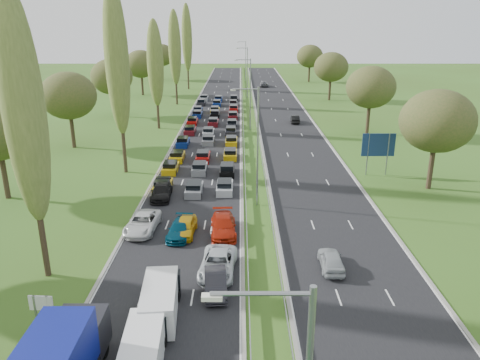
{
  "coord_description": "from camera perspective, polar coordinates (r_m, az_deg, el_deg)",
  "views": [
    {
      "loc": [
        2.77,
        -1.6,
        17.92
      ],
      "look_at": [
        2.76,
        46.5,
        1.5
      ],
      "focal_mm": 35.0,
      "sensor_mm": 36.0,
      "label": 1
    }
  ],
  "objects": [
    {
      "name": "far_carriageway",
      "position": [
        86.41,
        5.69,
        6.79
      ],
      "size": [
        10.5,
        215.0,
        0.04
      ],
      "primitive_type": "cube",
      "color": "black",
      "rests_on": "ground"
    },
    {
      "name": "near_car_2",
      "position": [
        42.9,
        -11.8,
        -5.13
      ],
      "size": [
        2.89,
        5.61,
        1.51
      ],
      "primitive_type": "imported",
      "rotation": [
        0.0,
        0.0,
        -0.07
      ],
      "color": "silver",
      "rests_on": "near_carriageway"
    },
    {
      "name": "woodland_right",
      "position": [
        72.22,
        17.38,
        9.86
      ],
      "size": [
        8.0,
        153.0,
        11.1
      ],
      "color": "#2D2116",
      "rests_on": "ground"
    },
    {
      "name": "ground",
      "position": [
        83.56,
        1.21,
        6.46
      ],
      "size": [
        260.0,
        260.0,
        0.0
      ],
      "primitive_type": "plane",
      "color": "#39531A",
      "rests_on": "ground"
    },
    {
      "name": "near_car_9",
      "position": [
        33.18,
        -3.0,
        -12.38
      ],
      "size": [
        1.84,
        4.42,
        1.42
      ],
      "primitive_type": "imported",
      "rotation": [
        0.0,
        0.0,
        0.08
      ],
      "color": "black",
      "rests_on": "near_carriageway"
    },
    {
      "name": "woodland_left",
      "position": [
        69.59,
        -21.12,
        9.15
      ],
      "size": [
        8.0,
        166.0,
        11.1
      ],
      "color": "#2D2116",
      "rests_on": "ground"
    },
    {
      "name": "far_car_0",
      "position": [
        36.62,
        11.06,
        -9.55
      ],
      "size": [
        1.75,
        4.17,
        1.41
      ],
      "primitive_type": "imported",
      "rotation": [
        0.0,
        0.0,
        3.12
      ],
      "color": "#9FA4A8",
      "rests_on": "far_carriageway"
    },
    {
      "name": "far_car_1",
      "position": [
        87.53,
        6.72,
        7.38
      ],
      "size": [
        1.62,
        4.25,
        1.38
      ],
      "primitive_type": "imported",
      "rotation": [
        0.0,
        0.0,
        3.1
      ],
      "color": "black",
      "rests_on": "far_carriageway"
    },
    {
      "name": "near_car_10",
      "position": [
        35.36,
        -2.72,
        -10.16
      ],
      "size": [
        2.96,
        5.69,
        1.53
      ],
      "primitive_type": "imported",
      "rotation": [
        0.0,
        0.0,
        -0.08
      ],
      "color": "silver",
      "rests_on": "near_carriageway"
    },
    {
      "name": "direction_sign",
      "position": [
        58.7,
        16.51,
        3.91
      ],
      "size": [
        4.0,
        0.16,
        5.2
      ],
      "color": "gray",
      "rests_on": "ground"
    },
    {
      "name": "poplar_row",
      "position": [
        71.43,
        -11.87,
        14.02
      ],
      "size": [
        2.8,
        127.8,
        22.44
      ],
      "color": "#2D2116",
      "rests_on": "ground"
    },
    {
      "name": "near_carriageway",
      "position": [
        86.13,
        -3.35,
        6.81
      ],
      "size": [
        10.5,
        215.0,
        0.04
      ],
      "primitive_type": "cube",
      "color": "black",
      "rests_on": "ground"
    },
    {
      "name": "central_reservation",
      "position": [
        85.89,
        1.18,
        7.18
      ],
      "size": [
        2.36,
        215.0,
        0.32
      ],
      "color": "gray",
      "rests_on": "ground"
    },
    {
      "name": "info_sign",
      "position": [
        32.01,
        -23.06,
        -13.98
      ],
      "size": [
        1.5,
        0.2,
        2.1
      ],
      "color": "gray",
      "rests_on": "ground"
    },
    {
      "name": "near_car_3",
      "position": [
        50.32,
        -9.56,
        -1.38
      ],
      "size": [
        2.27,
        5.11,
        1.46
      ],
      "primitive_type": "imported",
      "rotation": [
        0.0,
        0.0,
        0.05
      ],
      "color": "black",
      "rests_on": "near_carriageway"
    },
    {
      "name": "near_car_12",
      "position": [
        42.31,
        -2.35,
        -5.17
      ],
      "size": [
        1.89,
        4.14,
        1.38
      ],
      "primitive_type": "imported",
      "rotation": [
        0.0,
        0.0,
        -0.07
      ],
      "color": "white",
      "rests_on": "near_carriageway"
    },
    {
      "name": "near_car_11",
      "position": [
        41.38,
        -2.05,
        -5.6
      ],
      "size": [
        2.51,
        5.5,
        1.56
      ],
      "primitive_type": "imported",
      "rotation": [
        0.0,
        0.0,
        0.06
      ],
      "color": "#A61E0A",
      "rests_on": "near_carriageway"
    },
    {
      "name": "far_car_2",
      "position": [
        136.72,
        2.95,
        11.61
      ],
      "size": [
        2.46,
        5.28,
        1.46
      ],
      "primitive_type": "imported",
      "rotation": [
        0.0,
        0.0,
        3.14
      ],
      "color": "slate",
      "rests_on": "far_carriageway"
    },
    {
      "name": "near_car_7",
      "position": [
        41.35,
        -7.34,
        -5.95
      ],
      "size": [
        2.2,
        4.7,
        1.33
      ],
      "primitive_type": "imported",
      "rotation": [
        0.0,
        0.0,
        -0.08
      ],
      "color": "#05374C",
      "rests_on": "near_carriageway"
    },
    {
      "name": "traffic_queue_fill",
      "position": [
        81.33,
        -3.54,
        6.4
      ],
      "size": [
        9.11,
        67.1,
        0.8
      ],
      "color": "#BF990C",
      "rests_on": "ground"
    },
    {
      "name": "near_car_8",
      "position": [
        41.56,
        -6.69,
        -5.67
      ],
      "size": [
        2.0,
        4.45,
        1.48
      ],
      "primitive_type": "imported",
      "rotation": [
        0.0,
        0.0,
        -0.06
      ],
      "color": "#CA9C0D",
      "rests_on": "near_carriageway"
    },
    {
      "name": "white_van_front",
      "position": [
        27.52,
        -11.64,
        -19.4
      ],
      "size": [
        2.01,
        5.12,
        2.06
      ],
      "rotation": [
        0.0,
        0.0,
        0.06
      ],
      "color": "white",
      "rests_on": "near_carriageway"
    },
    {
      "name": "lamp_columns",
      "position": [
        80.51,
        1.27,
        10.33
      ],
      "size": [
        0.18,
        140.18,
        12.0
      ],
      "color": "gray",
      "rests_on": "ground"
    },
    {
      "name": "white_van_rear",
      "position": [
        31.13,
        -9.67,
        -14.15
      ],
      "size": [
        2.1,
        5.35,
        2.15
      ],
      "rotation": [
        0.0,
        0.0,
        0.08
      ],
      "color": "white",
      "rests_on": "near_carriageway"
    }
  ]
}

